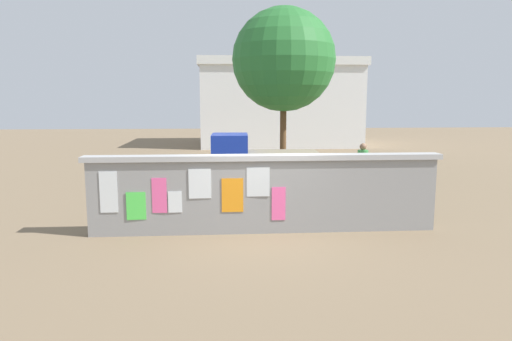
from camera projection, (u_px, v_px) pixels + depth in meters
ground at (247, 175)px, 18.61m from camera, size 60.00×60.00×0.00m
poster_wall at (264, 193)px, 10.59m from camera, size 8.06×0.42×1.79m
auto_rickshaw_truck at (259, 162)px, 15.90m from camera, size 3.65×1.61×1.85m
motorcycle at (339, 190)px, 13.23m from camera, size 1.90×0.56×0.87m
bicycle_near at (164, 197)px, 12.75m from camera, size 1.71×0.44×0.95m
bicycle_far at (283, 200)px, 12.35m from camera, size 1.70×0.45×0.95m
person_walking at (363, 163)px, 15.02m from camera, size 0.39×0.39×1.62m
person_bystander at (214, 183)px, 11.47m from camera, size 0.46×0.46×1.62m
tree_roadside at (284, 60)px, 19.21m from camera, size 4.25×4.25×6.75m
building_background at (278, 103)px, 31.21m from camera, size 10.30×7.21×5.53m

